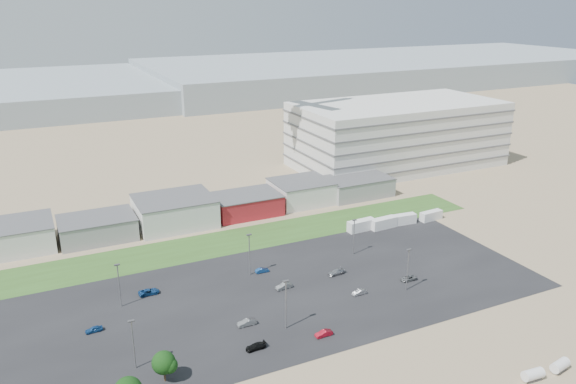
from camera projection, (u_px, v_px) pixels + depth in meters
ground at (303, 346)px, 107.34m from camera, size 700.00×700.00×0.00m
parking_lot at (282, 293)px, 126.44m from camera, size 120.00×50.00×0.01m
grass_strip at (216, 244)px, 151.70m from camera, size 160.00×16.00×0.02m
hills_backdrop at (149, 87)px, 390.90m from camera, size 700.00×200.00×9.00m
building_row at (137, 217)px, 159.67m from camera, size 170.00×20.00×8.00m
parking_garage at (397, 134)px, 221.01m from camera, size 80.00×40.00×25.00m
storage_tank_nw at (533, 374)px, 97.30m from camera, size 3.94×2.20×2.28m
storage_tank_ne at (560, 365)px, 99.74m from camera, size 4.02×2.50×2.25m
box_trailer_a at (361, 225)px, 160.27m from camera, size 8.51×3.04×3.14m
box_trailer_b at (383, 223)px, 162.01m from camera, size 8.30×3.08×3.06m
box_trailer_c at (403, 219)px, 165.03m from camera, size 7.94×3.00×2.92m
box_trailer_d at (431, 216)px, 168.07m from camera, size 7.45×2.89×2.73m
tree_near at (164, 365)px, 96.33m from camera, size 4.39×4.39×6.58m
lightpole_front_l at (134, 345)px, 99.26m from camera, size 1.15×0.48×9.77m
lightpole_front_m at (286, 305)px, 111.25m from camera, size 1.26×0.53×10.72m
lightpole_front_r at (408, 270)px, 126.20m from camera, size 1.20×0.50×10.18m
lightpole_back_l at (119, 286)px, 119.47m from camera, size 1.18×0.49×10.01m
lightpole_back_m at (249, 255)px, 133.31m from camera, size 1.24×0.52×10.52m
lightpole_back_r at (354, 237)px, 144.28m from camera, size 1.13×0.47×9.63m
parked_car_0 at (408, 278)px, 132.06m from camera, size 4.13×2.00×1.13m
parked_car_1 at (359, 292)px, 125.68m from camera, size 3.53×1.36×1.15m
parked_car_3 at (256, 346)px, 106.06m from camera, size 4.07×1.78×1.16m
parked_car_4 at (247, 322)px, 113.80m from camera, size 3.96×1.40×1.30m
parked_car_5 at (94, 329)px, 111.60m from camera, size 3.46×1.55×1.15m
parked_car_7 at (284, 286)px, 128.23m from camera, size 4.04×1.69×1.30m
parked_car_9 at (149, 292)px, 125.74m from camera, size 4.68×2.19×1.30m
parked_car_11 at (262, 270)px, 135.89m from camera, size 3.43×1.25×1.12m
parked_car_12 at (336, 272)px, 134.85m from camera, size 4.54×2.19×1.27m
parked_car_13 at (324, 333)px, 110.15m from camera, size 3.64×1.33×1.19m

